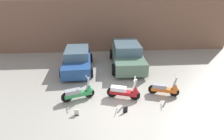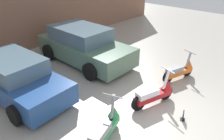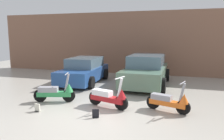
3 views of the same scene
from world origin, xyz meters
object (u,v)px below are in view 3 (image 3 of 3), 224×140
Objects in this scene: car_rear_center at (146,71)px; car_rear_left at (84,71)px; scooter_front_right at (109,97)px; placard_near_left_scooter at (37,108)px; placard_near_right_scooter at (96,114)px; scooter_front_left at (56,92)px; scooter_front_center at (170,101)px.

car_rear_left is at bearing -82.35° from car_rear_center.
scooter_front_right reaches higher than placard_near_left_scooter.
placard_near_left_scooter and placard_near_right_scooter have the same top height.
scooter_front_left is 5.65× the size of placard_near_left_scooter.
scooter_front_center reaches higher than placard_near_left_scooter.
scooter_front_center is (4.00, 0.08, -0.02)m from scooter_front_left.
car_rear_center is at bearing 37.45° from scooter_front_left.
scooter_front_center is 5.57m from car_rear_left.
scooter_front_right is 5.79× the size of placard_near_right_scooter.
scooter_front_right is at bearing 26.51° from placard_near_left_scooter.
placard_near_right_scooter is at bearing 1.04° from placard_near_left_scooter.
scooter_front_left is 0.34× the size of car_rear_center.
car_rear_center is 5.69m from placard_near_left_scooter.
placard_near_left_scooter is (-4.02, -1.20, -0.24)m from scooter_front_center.
scooter_front_right is 2.33m from placard_near_left_scooter.
car_rear_left is 14.91× the size of placard_near_right_scooter.
scooter_front_right is 3.99m from car_rear_center.
scooter_front_right reaches higher than placard_near_right_scooter.
scooter_front_center is 0.32× the size of car_rear_center.
car_rear_left is 0.89× the size of car_rear_center.
car_rear_left is at bearing 95.20° from placard_near_left_scooter.
scooter_front_right is at bearing -157.86° from scooter_front_center.
scooter_front_right is 0.35× the size of car_rear_center.
placard_near_right_scooter is at bearing -79.45° from scooter_front_right.
placard_near_left_scooter is (-2.73, -4.95, -0.59)m from car_rear_center.
car_rear_center is at bearing 94.33° from car_rear_left.
placard_near_right_scooter is (2.38, -4.53, -0.50)m from car_rear_left.
placard_near_left_scooter is at bearing 2.43° from car_rear_left.
placard_near_left_scooter is 1.97m from placard_near_right_scooter.
car_rear_left is at bearing 79.87° from scooter_front_left.
placard_near_left_scooter is (0.42, -4.56, -0.50)m from car_rear_left.
car_rear_center is at bearing 97.23° from scooter_front_right.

